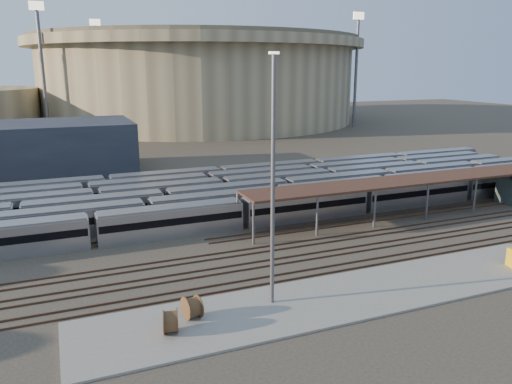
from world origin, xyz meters
The scene contains 13 objects.
ground centered at (0.00, 0.00, 0.00)m, with size 420.00×420.00×0.00m, color #383026.
apron centered at (-5.00, -15.00, 0.10)m, with size 50.00×9.00×0.20m, color gray.
subway_trains centered at (-2.99, 18.50, 1.80)m, with size 122.42×23.90×3.60m.
inspection_shed centered at (22.00, 4.00, 4.98)m, with size 60.30×6.00×5.30m.
empty_tracks centered at (0.00, -5.00, 0.09)m, with size 170.00×9.62×0.18m.
stadium centered at (25.00, 140.00, 16.47)m, with size 124.00×124.00×32.50m.
service_building centered at (-35.00, 55.00, 5.00)m, with size 42.00×20.00×10.00m, color #1E232D.
floodlight_0 centered at (-30.00, 110.00, 20.65)m, with size 4.00×1.00×38.40m.
floodlight_2 centered at (70.00, 100.00, 20.65)m, with size 4.00×1.00×38.40m.
floodlight_3 centered at (-10.00, 160.00, 20.65)m, with size 4.00×1.00×38.40m.
cable_reel_west centered at (-21.77, -15.54, 1.18)m, with size 1.95×1.95×1.08m, color brown.
cable_reel_east centered at (-19.61, -13.89, 1.18)m, with size 1.95×1.95×1.08m, color brown.
yard_light_pole centered at (-12.28, -13.74, 11.04)m, with size 0.80×0.36×21.52m.
Camera 1 is at (-28.97, -50.84, 20.55)m, focal length 35.00 mm.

